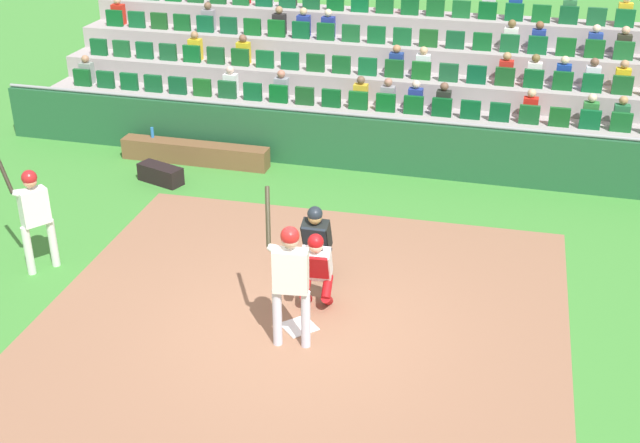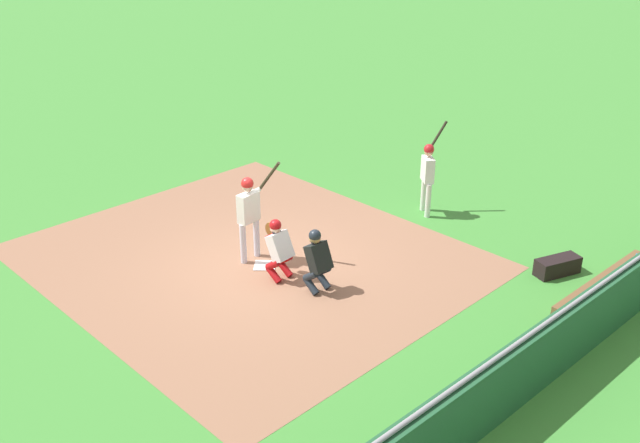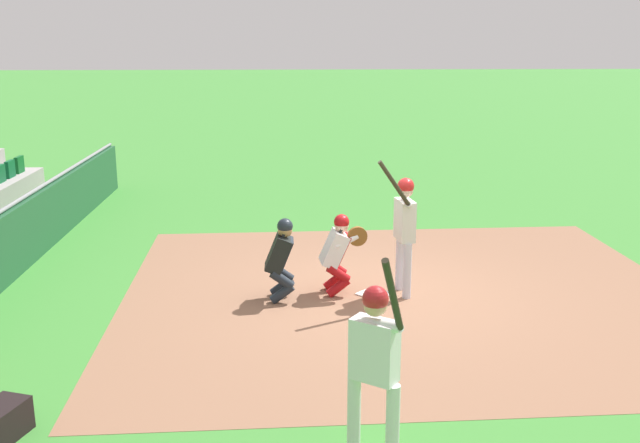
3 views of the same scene
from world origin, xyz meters
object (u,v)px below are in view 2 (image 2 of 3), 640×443
(equipment_duffel_bag, at_px, (557,266))
(on_deck_batter, at_px, (428,171))
(catcher_crouching, at_px, (278,246))
(dugout_bench, at_px, (604,290))
(batter_at_plate, at_px, (249,209))
(home_plate_umpire, at_px, (317,258))
(water_bottle_on_bench, at_px, (637,259))
(home_plate_marker, at_px, (265,265))

(equipment_duffel_bag, distance_m, on_deck_batter, 3.86)
(catcher_crouching, height_order, dugout_bench, catcher_crouching)
(batter_at_plate, xyz_separation_m, catcher_crouching, (-0.09, -1.01, -0.44))
(catcher_crouching, bearing_deg, batter_at_plate, 85.11)
(home_plate_umpire, distance_m, water_bottle_on_bench, 6.23)
(catcher_crouching, xyz_separation_m, dugout_bench, (3.95, -4.86, -0.50))
(home_plate_marker, relative_size, batter_at_plate, 0.20)
(dugout_bench, bearing_deg, home_plate_umpire, 133.01)
(equipment_duffel_bag, height_order, on_deck_batter, on_deck_batter)
(dugout_bench, xyz_separation_m, equipment_duffel_bag, (0.27, 1.14, -0.04))
(home_plate_marker, height_order, equipment_duffel_bag, equipment_duffel_bag)
(catcher_crouching, bearing_deg, dugout_bench, -50.93)
(home_plate_umpire, bearing_deg, equipment_duffel_bag, -35.54)
(home_plate_marker, height_order, dugout_bench, dugout_bench)
(home_plate_marker, bearing_deg, water_bottle_on_bench, -48.76)
(home_plate_marker, distance_m, dugout_bench, 6.66)
(equipment_duffel_bag, bearing_deg, dugout_bench, -84.50)
(home_plate_marker, height_order, catcher_crouching, catcher_crouching)
(home_plate_marker, height_order, home_plate_umpire, home_plate_umpire)
(home_plate_umpire, bearing_deg, catcher_crouching, 104.74)
(home_plate_marker, height_order, on_deck_batter, on_deck_batter)
(home_plate_umpire, distance_m, equipment_duffel_bag, 4.93)
(batter_at_plate, bearing_deg, water_bottle_on_bench, -50.87)
(catcher_crouching, bearing_deg, water_bottle_on_bench, -45.12)
(home_plate_umpire, bearing_deg, home_plate_marker, 95.39)
(on_deck_batter, bearing_deg, batter_at_plate, 167.50)
(home_plate_umpire, height_order, on_deck_batter, on_deck_batter)
(water_bottle_on_bench, height_order, on_deck_batter, on_deck_batter)
(home_plate_marker, distance_m, home_plate_umpire, 1.61)
(catcher_crouching, relative_size, dugout_bench, 0.40)
(dugout_bench, bearing_deg, batter_at_plate, 123.34)
(home_plate_marker, bearing_deg, catcher_crouching, -99.48)
(home_plate_marker, distance_m, catcher_crouching, 0.91)
(catcher_crouching, bearing_deg, home_plate_umpire, -75.26)
(catcher_crouching, distance_m, equipment_duffel_bag, 5.65)
(home_plate_marker, bearing_deg, equipment_duffel_bag, -46.16)
(water_bottle_on_bench, relative_size, on_deck_batter, 0.10)
(batter_at_plate, bearing_deg, catcher_crouching, -94.89)
(dugout_bench, relative_size, on_deck_batter, 1.46)
(home_plate_umpire, xyz_separation_m, equipment_duffel_bag, (3.99, -2.85, -0.53))
(home_plate_marker, distance_m, on_deck_batter, 4.66)
(home_plate_umpire, xyz_separation_m, water_bottle_on_bench, (4.71, -4.08, -0.15))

